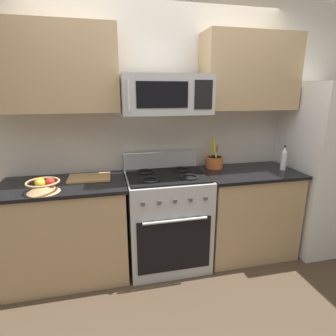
% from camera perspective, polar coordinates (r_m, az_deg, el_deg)
% --- Properties ---
extents(ground_plane, '(16.00, 16.00, 0.00)m').
position_cam_1_polar(ground_plane, '(2.47, 3.67, -27.38)').
color(ground_plane, '#473828').
extents(wall_back, '(8.00, 0.10, 2.60)m').
position_cam_1_polar(wall_back, '(2.89, -2.05, 7.86)').
color(wall_back, beige).
rests_on(wall_back, ground).
extents(counter_left, '(1.09, 0.64, 0.91)m').
position_cam_1_polar(counter_left, '(2.74, -20.22, -12.11)').
color(counter_left, tan).
rests_on(counter_left, ground).
extents(range_oven, '(0.76, 0.68, 1.09)m').
position_cam_1_polar(range_oven, '(2.76, -0.32, -10.48)').
color(range_oven, '#B2B5BA').
rests_on(range_oven, ground).
extents(counter_right, '(0.96, 0.64, 0.91)m').
position_cam_1_polar(counter_right, '(3.06, 15.98, -8.77)').
color(counter_right, tan).
rests_on(counter_right, ground).
extents(refrigerator, '(0.77, 0.75, 1.78)m').
position_cam_1_polar(refrigerator, '(3.42, 29.79, 0.01)').
color(refrigerator, silver).
rests_on(refrigerator, ground).
extents(microwave, '(0.78, 0.44, 0.34)m').
position_cam_1_polar(microwave, '(2.51, -0.50, 15.02)').
color(microwave, '#B2B5BA').
extents(upper_cabinets_left, '(1.08, 0.34, 0.72)m').
position_cam_1_polar(upper_cabinets_left, '(2.63, -22.88, 18.46)').
color(upper_cabinets_left, tan).
extents(upper_cabinets_right, '(0.95, 0.34, 0.72)m').
position_cam_1_polar(upper_cabinets_right, '(2.96, 16.55, 18.53)').
color(upper_cabinets_right, tan).
extents(utensil_crock, '(0.18, 0.18, 0.33)m').
position_cam_1_polar(utensil_crock, '(2.93, 9.61, 1.34)').
color(utensil_crock, '#D1662D').
rests_on(utensil_crock, counter_right).
extents(fruit_basket, '(0.26, 0.26, 0.12)m').
position_cam_1_polar(fruit_basket, '(2.41, -24.51, -3.33)').
color(fruit_basket, tan).
rests_on(fruit_basket, counter_left).
extents(cutting_board, '(0.39, 0.28, 0.02)m').
position_cam_1_polar(cutting_board, '(2.65, -16.03, -1.92)').
color(cutting_board, tan).
rests_on(cutting_board, counter_left).
extents(bottle_vinegar, '(0.06, 0.06, 0.25)m').
position_cam_1_polar(bottle_vinegar, '(3.04, 22.93, 1.79)').
color(bottle_vinegar, silver).
rests_on(bottle_vinegar, counter_right).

